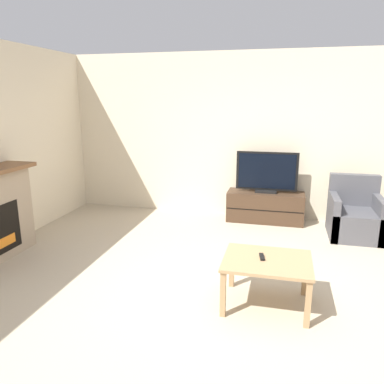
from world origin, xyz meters
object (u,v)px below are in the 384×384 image
(coffee_table, at_px, (267,266))
(remote, at_px, (262,257))
(tv, at_px, (267,174))
(tv_stand, at_px, (265,207))
(armchair, at_px, (354,217))

(coffee_table, distance_m, remote, 0.10)
(tv, relative_size, coffee_table, 1.17)
(tv, relative_size, remote, 6.27)
(tv, xyz_separation_m, remote, (0.10, -2.58, -0.31))
(tv_stand, relative_size, armchair, 1.41)
(coffee_table, relative_size, remote, 5.35)
(tv, xyz_separation_m, armchair, (1.29, -0.38, -0.51))
(remote, bearing_deg, coffee_table, -36.68)
(armchair, bearing_deg, remote, -118.60)
(tv_stand, relative_size, coffee_table, 1.48)
(tv, height_order, coffee_table, tv)
(armchair, relative_size, coffee_table, 1.05)
(coffee_table, xyz_separation_m, remote, (-0.05, 0.03, 0.08))
(tv_stand, bearing_deg, remote, -87.86)
(remote, bearing_deg, armchair, 52.35)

